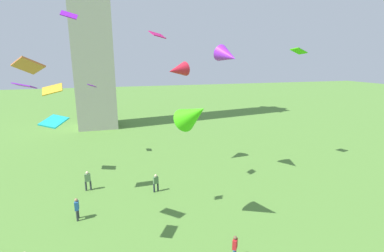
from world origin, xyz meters
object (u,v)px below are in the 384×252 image
kite_flying_2 (177,70)px  kite_flying_4 (92,86)px  person_1 (235,246)px  person_2 (88,180)px  kite_flying_9 (28,66)px  person_0 (77,208)px  kite_flying_1 (54,121)px  kite_flying_3 (157,35)px  kite_flying_8 (228,56)px  kite_flying_7 (299,51)px  kite_flying_10 (69,15)px  person_4 (156,182)px  kite_flying_0 (193,115)px  kite_flying_6 (52,89)px  kite_flying_5 (24,86)px

kite_flying_2 → kite_flying_4: size_ratio=1.99×
person_1 → kite_flying_2: size_ratio=0.59×
person_2 → kite_flying_9: bearing=78.3°
kite_flying_4 → person_2: bearing=6.7°
person_0 → kite_flying_1: 8.58m
person_1 → kite_flying_1: kite_flying_1 is taller
kite_flying_3 → kite_flying_8: size_ratio=0.49×
kite_flying_7 → kite_flying_10: size_ratio=1.89×
person_1 → person_4: bearing=54.3°
kite_flying_3 → kite_flying_8: (6.47, 1.16, -1.55)m
person_2 → kite_flying_4: bearing=-91.4°
person_1 → kite_flying_3: bearing=51.7°
kite_flying_0 → kite_flying_1: size_ratio=1.98×
person_0 → kite_flying_10: bearing=31.7°
kite_flying_3 → kite_flying_7: bearing=-17.1°
person_0 → kite_flying_3: 14.30m
kite_flying_6 → kite_flying_9: bearing=90.3°
kite_flying_4 → kite_flying_5: kite_flying_5 is taller
kite_flying_5 → kite_flying_0: bearing=153.6°
kite_flying_5 → kite_flying_10: size_ratio=2.09×
person_0 → kite_flying_6: 9.06m
kite_flying_4 → kite_flying_6: 10.40m
person_1 → kite_flying_5: (-13.75, 15.74, 8.24)m
person_0 → kite_flying_4: bearing=178.6°
kite_flying_9 → kite_flying_4: bearing=137.4°
person_0 → kite_flying_4: 15.60m
person_0 → kite_flying_1: kite_flying_1 is taller
kite_flying_2 → person_1: bearing=-25.0°
person_2 → kite_flying_0: bearing=132.8°
kite_flying_7 → kite_flying_6: bearing=-7.3°
person_4 → kite_flying_5: size_ratio=0.85×
person_0 → kite_flying_3: kite_flying_3 is taller
kite_flying_3 → kite_flying_10: 7.26m
kite_flying_7 → kite_flying_3: bearing=-1.6°
kite_flying_2 → kite_flying_5: (-14.03, 0.77, -1.26)m
kite_flying_1 → kite_flying_0: bearing=-59.8°
kite_flying_0 → kite_flying_2: 11.88m
kite_flying_1 → kite_flying_8: kite_flying_8 is taller
person_2 → kite_flying_3: 13.93m
kite_flying_8 → kite_flying_10: bearing=-174.2°
kite_flying_2 → kite_flying_10: 13.30m
kite_flying_10 → person_4: bearing=37.1°
kite_flying_1 → kite_flying_2: size_ratio=0.59×
kite_flying_1 → kite_flying_3: bearing=-18.8°
kite_flying_2 → kite_flying_9: bearing=-70.0°
person_1 → person_4: person_4 is taller
person_2 → kite_flying_8: (12.73, -0.90, 10.73)m
kite_flying_9 → kite_flying_3: bearing=88.5°
person_2 → kite_flying_4: (0.50, 8.84, 7.52)m
person_1 → kite_flying_3: kite_flying_3 is taller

